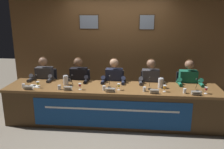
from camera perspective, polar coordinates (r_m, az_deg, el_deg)
ground_plane at (r=4.91m, az=0.00°, el=-11.24°), size 12.00×12.00×0.00m
wall_back_panelled at (r=5.92m, az=1.37°, el=6.62°), size 5.39×0.14×2.60m
conference_table at (r=4.59m, az=-0.14°, el=-6.11°), size 4.19×0.84×0.74m
chair_far_left at (r=5.64m, az=-15.35°, el=-3.47°), size 0.44×0.44×0.90m
panelist_far_left at (r=5.38m, az=-16.29°, el=-1.35°), size 0.51×0.48×1.22m
nameplate_far_left at (r=4.72m, az=-19.61°, el=-3.03°), size 0.18×0.06×0.08m
juice_glass_far_left at (r=4.77m, az=-17.54°, el=-2.08°), size 0.06×0.06×0.12m
water_cup_far_left at (r=4.86m, az=-20.66°, el=-2.65°), size 0.06×0.06×0.08m
microphone_far_left at (r=4.90m, az=-18.17°, el=-1.81°), size 0.06×0.17×0.22m
chair_left at (r=5.42m, az=-7.61°, el=-3.83°), size 0.44×0.44×0.90m
panelist_left at (r=5.15m, az=-8.21°, el=-1.64°), size 0.51×0.48×1.22m
nameplate_left at (r=4.48m, az=-10.66°, el=-3.34°), size 0.16×0.06×0.08m
juice_glass_left at (r=4.48m, az=-7.78°, el=-2.60°), size 0.06×0.06×0.12m
water_cup_left at (r=4.58m, az=-12.65°, el=-3.09°), size 0.06×0.06×0.08m
microphone_left at (r=4.71m, az=-9.83°, el=-1.96°), size 0.06×0.17×0.22m
chair_center at (r=5.30m, az=0.63°, el=-4.13°), size 0.44×0.44×0.90m
panelist_center at (r=5.02m, az=0.45°, el=-1.90°), size 0.51×0.48×1.22m
nameplate_center at (r=4.32m, az=-0.35°, el=-3.80°), size 0.18×0.06×0.08m
juice_glass_center at (r=4.42m, az=1.64°, el=-2.70°), size 0.06×0.06×0.12m
water_cup_center at (r=4.42m, az=-1.94°, el=-3.35°), size 0.06×0.06×0.08m
microphone_center at (r=4.59m, az=-0.65°, el=-2.18°), size 0.06×0.17×0.22m
chair_right at (r=5.29m, az=9.08°, el=-4.35°), size 0.44×0.44×0.90m
panelist_right at (r=5.02m, az=9.34°, el=-2.13°), size 0.51×0.48×1.22m
nameplate_right at (r=4.31m, az=10.26°, el=-4.07°), size 0.16×0.06×0.08m
juice_glass_right at (r=4.43m, az=12.62°, el=-3.03°), size 0.06×0.06×0.12m
water_cup_right at (r=4.40m, az=7.88°, el=-3.60°), size 0.06×0.06×0.08m
microphone_right at (r=4.54m, az=9.13°, el=-2.57°), size 0.06×0.17×0.22m
chair_far_right at (r=5.40m, az=17.36°, el=-4.47°), size 0.44×0.44×0.90m
panelist_far_right at (r=5.13m, az=18.04°, el=-2.30°), size 0.51×0.48×1.22m
nameplate_far_right at (r=4.42m, az=19.83°, el=-4.27°), size 0.18×0.06×0.08m
juice_glass_far_right at (r=4.55m, az=21.84°, el=-3.30°), size 0.06×0.06×0.12m
water_cup_far_right at (r=4.47m, az=17.20°, el=-3.86°), size 0.06×0.06×0.08m
microphone_far_right at (r=4.66m, az=19.91°, el=-2.86°), size 0.06×0.17×0.22m
water_pitcher_left_side at (r=4.82m, az=-11.14°, el=-1.34°), size 0.15×0.10×0.21m
water_pitcher_right_side at (r=4.64m, az=11.73°, el=-2.04°), size 0.15×0.10×0.21m
document_stack_far_left at (r=4.89m, az=-18.44°, el=-2.70°), size 0.24×0.19×0.01m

